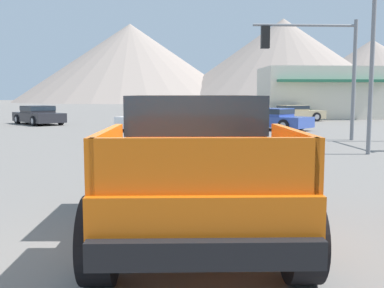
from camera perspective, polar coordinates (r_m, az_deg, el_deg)
The scene contains 9 objects.
ground_plane at distance 5.72m, azimuth -3.90°, elevation -13.41°, with size 320.00×320.00×0.00m, color slate.
orange_pickup_truck at distance 6.28m, azimuth 0.45°, elevation -1.42°, with size 2.52×4.91×1.91m.
parked_car_tan at distance 33.78m, azimuth 12.78°, elevation 3.88°, with size 4.53×2.70×1.16m.
parked_car_blue at distance 25.23m, azimuth 9.98°, elevation 3.19°, with size 4.35×4.44×1.18m.
parked_car_white at distance 24.82m, azimuth -6.05°, elevation 3.21°, with size 3.01×4.37×1.19m.
parked_car_dark at distance 31.00m, azimuth -18.93°, elevation 3.52°, with size 4.16×4.58×1.21m.
traffic_light_crosswalk at distance 19.69m, azimuth 15.11°, elevation 10.86°, with size 4.40×0.38×5.03m.
storefront_building at distance 38.50m, azimuth 15.87°, elevation 6.26°, with size 9.34×5.90×4.13m.
distant_mountain_range at distance 128.18m, azimuth 5.78°, elevation 9.92°, with size 174.64×80.59×21.83m.
Camera 1 is at (0.07, -5.39, 1.93)m, focal length 42.00 mm.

